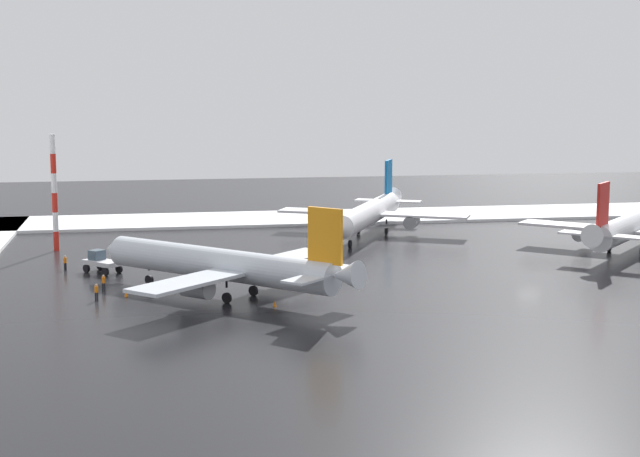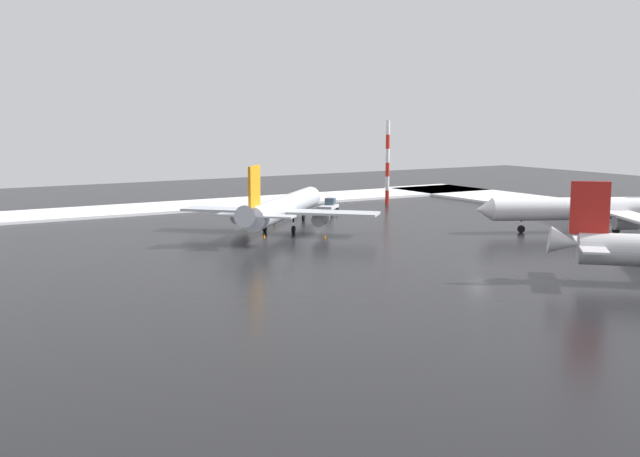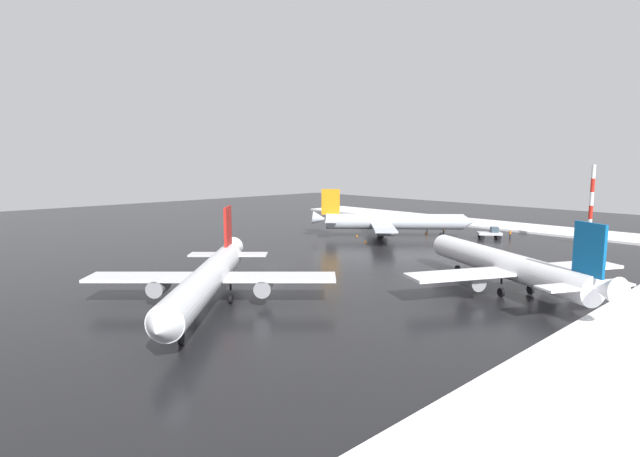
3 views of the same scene
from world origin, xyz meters
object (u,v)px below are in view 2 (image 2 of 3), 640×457
at_px(airplane_parked_starboard, 283,208).
at_px(airplane_distant_tail, 597,208).
at_px(ground_crew_near_tug, 274,212).
at_px(traffic_cone_near_nose, 325,237).
at_px(pushback_tug, 329,206).
at_px(ground_crew_mid_apron, 246,214).
at_px(ground_crew_by_nose_gear, 327,205).
at_px(antenna_mast, 388,163).
at_px(traffic_cone_mid_line, 264,236).
at_px(traffic_cone_wingtip_side, 264,220).

distance_m(airplane_parked_starboard, airplane_distant_tail, 43.16).
bearing_deg(ground_crew_near_tug, traffic_cone_near_nose, -101.12).
relative_size(pushback_tug, ground_crew_mid_apron, 2.85).
relative_size(airplane_distant_tail, ground_crew_by_nose_gear, 17.94).
height_order(airplane_distant_tail, ground_crew_mid_apron, airplane_distant_tail).
bearing_deg(ground_crew_near_tug, antenna_mast, 13.33).
bearing_deg(pushback_tug, airplane_distant_tail, -102.15).
distance_m(airplane_distant_tail, traffic_cone_mid_line, 45.80).
distance_m(traffic_cone_mid_line, traffic_cone_wingtip_side, 15.75).
height_order(airplane_parked_starboard, ground_crew_by_nose_gear, airplane_parked_starboard).
height_order(ground_crew_mid_apron, ground_crew_near_tug, same).
relative_size(ground_crew_by_nose_gear, traffic_cone_near_nose, 3.11).
height_order(antenna_mast, traffic_cone_near_nose, antenna_mast).
relative_size(antenna_mast, traffic_cone_wingtip_side, 27.05).
xyz_separation_m(ground_crew_mid_apron, traffic_cone_wingtip_side, (-2.82, -1.59, -0.70)).
bearing_deg(traffic_cone_wingtip_side, pushback_tug, -77.43).
xyz_separation_m(antenna_mast, traffic_cone_mid_line, (-23.31, 36.69, -7.16)).
relative_size(pushback_tug, traffic_cone_wingtip_side, 8.87).
distance_m(ground_crew_near_tug, traffic_cone_near_nose, 21.36).
xyz_separation_m(airplane_parked_starboard, pushback_tug, (12.74, -15.38, -1.97)).
bearing_deg(traffic_cone_mid_line, airplane_parked_starboard, -50.36).
relative_size(antenna_mast, traffic_cone_near_nose, 27.05).
xyz_separation_m(airplane_parked_starboard, traffic_cone_wingtip_side, (9.73, -1.90, -2.98)).
distance_m(airplane_parked_starboard, traffic_cone_near_nose, 9.55).
distance_m(ground_crew_by_nose_gear, traffic_cone_near_nose, 30.44).
bearing_deg(airplane_parked_starboard, traffic_cone_wingtip_side, 34.26).
xyz_separation_m(antenna_mast, traffic_cone_near_nose, (-27.97, 30.17, -7.16)).
xyz_separation_m(airplane_distant_tail, traffic_cone_near_nose, (14.16, 35.13, -2.96)).
distance_m(airplane_distant_tail, traffic_cone_near_nose, 37.99).
distance_m(pushback_tug, traffic_cone_mid_line, 26.76).
relative_size(traffic_cone_near_nose, traffic_cone_wingtip_side, 1.00).
distance_m(antenna_mast, traffic_cone_wingtip_side, 31.80).
xyz_separation_m(ground_crew_mid_apron, ground_crew_near_tug, (-0.50, -4.61, 0.00)).
bearing_deg(ground_crew_near_tug, pushback_tug, 2.43).
xyz_separation_m(traffic_cone_near_nose, traffic_cone_mid_line, (4.66, 6.51, 0.00)).
xyz_separation_m(traffic_cone_near_nose, traffic_cone_wingtip_side, (18.71, -0.61, 0.00)).
bearing_deg(traffic_cone_near_nose, airplane_distant_tail, -111.95).
xyz_separation_m(pushback_tug, traffic_cone_near_nose, (-21.72, 14.08, -1.01)).
bearing_deg(airplane_distant_tail, ground_crew_mid_apron, -18.03).
height_order(ground_crew_mid_apron, ground_crew_by_nose_gear, same).
relative_size(airplane_distant_tail, traffic_cone_near_nose, 55.78).
height_order(antenna_mast, traffic_cone_mid_line, antenna_mast).
bearing_deg(traffic_cone_mid_line, ground_crew_near_tug, -31.78).
height_order(ground_crew_near_tug, antenna_mast, antenna_mast).
bearing_deg(pushback_tug, ground_crew_by_nose_gear, 21.21).
xyz_separation_m(pushback_tug, traffic_cone_wingtip_side, (-3.01, 13.47, -1.01)).
xyz_separation_m(ground_crew_mid_apron, traffic_cone_near_nose, (-21.54, -0.98, -0.70)).
bearing_deg(antenna_mast, pushback_tug, 111.24).
height_order(traffic_cone_near_nose, traffic_cone_mid_line, same).
bearing_deg(antenna_mast, airplane_distant_tail, -173.29).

